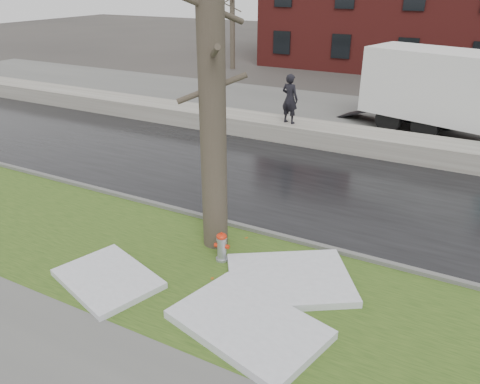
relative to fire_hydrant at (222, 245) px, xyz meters
The scene contains 15 objects.
ground 0.74m from the fire_hydrant, 101.30° to the left, with size 120.00×120.00×0.00m, color #47423D.
verge 0.79m from the fire_hydrant, 99.88° to the right, with size 60.00×4.50×0.04m, color #2A4517.
road 5.10m from the fire_hydrant, 91.31° to the left, with size 60.00×7.00×0.03m, color black.
parking_lot 13.59m from the fire_hydrant, 90.49° to the left, with size 60.00×9.00×0.03m, color slate.
curb 1.63m from the fire_hydrant, 94.21° to the left, with size 60.00×0.15×0.14m, color slate.
snowbank 9.28m from the fire_hydrant, 90.72° to the left, with size 60.00×1.60×0.75m, color #AEAA9F.
bg_tree_left 25.79m from the fire_hydrant, 118.22° to the left, with size 1.40×1.62×6.50m.
bg_tree_center 27.43m from the fire_hydrant, 102.96° to the left, with size 1.40×1.62×6.50m.
fire_hydrant is the anchor object (origin of this frame).
tree 3.49m from the fire_hydrant, 131.16° to the left, with size 1.36×1.55×7.53m.
box_truck 13.10m from the fire_hydrant, 72.77° to the left, with size 10.48×4.73×3.48m.
worker 9.38m from the fire_hydrant, 103.03° to the left, with size 0.71×0.47×1.96m, color black.
snow_patch_near 1.78m from the fire_hydrant, ahead, with size 2.60×2.00×0.16m, color silver.
snow_patch_far 2.63m from the fire_hydrant, 132.73° to the right, with size 2.20×1.60×0.14m, color silver.
snow_patch_side 2.45m from the fire_hydrant, 48.29° to the right, with size 2.80×1.80×0.18m, color silver.
Camera 1 is at (4.87, -8.63, 6.09)m, focal length 35.00 mm.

